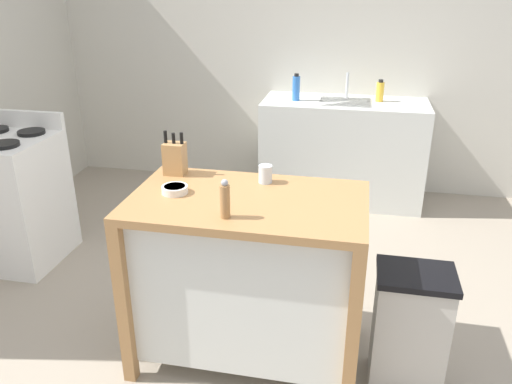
{
  "coord_description": "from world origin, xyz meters",
  "views": [
    {
      "loc": [
        0.42,
        -2.26,
        1.88
      ],
      "look_at": [
        -0.07,
        0.12,
        0.86
      ],
      "focal_mm": 35.85,
      "sensor_mm": 36.0,
      "label": 1
    }
  ],
  "objects_px": {
    "bowl_ceramic_small": "(175,189)",
    "bottle_dish_soap": "(296,88)",
    "sink_faucet": "(347,85)",
    "bottle_hand_soap": "(380,91)",
    "knife_block": "(175,158)",
    "stove": "(12,199)",
    "pepper_grinder": "(225,200)",
    "trash_bin": "(409,328)",
    "kitchen_island": "(248,271)",
    "drinking_cup": "(265,174)"
  },
  "relations": [
    {
      "from": "kitchen_island",
      "to": "knife_block",
      "type": "bearing_deg",
      "value": 151.41
    },
    {
      "from": "kitchen_island",
      "to": "bowl_ceramic_small",
      "type": "distance_m",
      "value": 0.55
    },
    {
      "from": "bottle_hand_soap",
      "to": "sink_faucet",
      "type": "bearing_deg",
      "value": 163.5
    },
    {
      "from": "drinking_cup",
      "to": "stove",
      "type": "height_order",
      "value": "stove"
    },
    {
      "from": "sink_faucet",
      "to": "kitchen_island",
      "type": "bearing_deg",
      "value": -98.84
    },
    {
      "from": "pepper_grinder",
      "to": "drinking_cup",
      "type": "bearing_deg",
      "value": 77.85
    },
    {
      "from": "knife_block",
      "to": "bottle_hand_soap",
      "type": "height_order",
      "value": "knife_block"
    },
    {
      "from": "bowl_ceramic_small",
      "to": "stove",
      "type": "height_order",
      "value": "stove"
    },
    {
      "from": "bowl_ceramic_small",
      "to": "pepper_grinder",
      "type": "distance_m",
      "value": 0.38
    },
    {
      "from": "pepper_grinder",
      "to": "bottle_hand_soap",
      "type": "xyz_separation_m",
      "value": [
        0.7,
        2.5,
        -0.01
      ]
    },
    {
      "from": "knife_block",
      "to": "sink_faucet",
      "type": "bearing_deg",
      "value": 68.93
    },
    {
      "from": "bottle_dish_soap",
      "to": "stove",
      "type": "xyz_separation_m",
      "value": [
        -1.77,
        -1.51,
        -0.55
      ]
    },
    {
      "from": "drinking_cup",
      "to": "pepper_grinder",
      "type": "distance_m",
      "value": 0.45
    },
    {
      "from": "trash_bin",
      "to": "bottle_hand_soap",
      "type": "relative_size",
      "value": 3.39
    },
    {
      "from": "pepper_grinder",
      "to": "bottle_hand_soap",
      "type": "relative_size",
      "value": 0.97
    },
    {
      "from": "pepper_grinder",
      "to": "bottle_dish_soap",
      "type": "xyz_separation_m",
      "value": [
        -0.01,
        2.39,
        0.01
      ]
    },
    {
      "from": "drinking_cup",
      "to": "pepper_grinder",
      "type": "relative_size",
      "value": 0.51
    },
    {
      "from": "knife_block",
      "to": "pepper_grinder",
      "type": "relative_size",
      "value": 1.31
    },
    {
      "from": "pepper_grinder",
      "to": "sink_faucet",
      "type": "xyz_separation_m",
      "value": [
        0.42,
        2.58,
        0.01
      ]
    },
    {
      "from": "pepper_grinder",
      "to": "bowl_ceramic_small",
      "type": "bearing_deg",
      "value": 145.22
    },
    {
      "from": "sink_faucet",
      "to": "bottle_dish_soap",
      "type": "distance_m",
      "value": 0.46
    },
    {
      "from": "pepper_grinder",
      "to": "bottle_dish_soap",
      "type": "bearing_deg",
      "value": 90.13
    },
    {
      "from": "sink_faucet",
      "to": "bottle_hand_soap",
      "type": "xyz_separation_m",
      "value": [
        0.28,
        -0.08,
        -0.02
      ]
    },
    {
      "from": "kitchen_island",
      "to": "bottle_dish_soap",
      "type": "xyz_separation_m",
      "value": [
        -0.06,
        2.17,
        0.5
      ]
    },
    {
      "from": "knife_block",
      "to": "bowl_ceramic_small",
      "type": "relative_size",
      "value": 1.84
    },
    {
      "from": "bottle_dish_soap",
      "to": "kitchen_island",
      "type": "bearing_deg",
      "value": -88.54
    },
    {
      "from": "stove",
      "to": "kitchen_island",
      "type": "bearing_deg",
      "value": -19.94
    },
    {
      "from": "bottle_hand_soap",
      "to": "stove",
      "type": "xyz_separation_m",
      "value": [
        -2.47,
        -1.62,
        -0.52
      ]
    },
    {
      "from": "drinking_cup",
      "to": "stove",
      "type": "bearing_deg",
      "value": 166.67
    },
    {
      "from": "sink_faucet",
      "to": "bottle_hand_soap",
      "type": "bearing_deg",
      "value": -16.5
    },
    {
      "from": "trash_bin",
      "to": "bottle_dish_soap",
      "type": "distance_m",
      "value": 2.48
    },
    {
      "from": "sink_faucet",
      "to": "bottle_dish_soap",
      "type": "height_order",
      "value": "bottle_dish_soap"
    },
    {
      "from": "knife_block",
      "to": "trash_bin",
      "type": "relative_size",
      "value": 0.37
    },
    {
      "from": "knife_block",
      "to": "drinking_cup",
      "type": "height_order",
      "value": "knife_block"
    },
    {
      "from": "bowl_ceramic_small",
      "to": "drinking_cup",
      "type": "height_order",
      "value": "drinking_cup"
    },
    {
      "from": "bowl_ceramic_small",
      "to": "bottle_dish_soap",
      "type": "distance_m",
      "value": 2.2
    },
    {
      "from": "trash_bin",
      "to": "knife_block",
      "type": "bearing_deg",
      "value": 166.7
    },
    {
      "from": "knife_block",
      "to": "bowl_ceramic_small",
      "type": "distance_m",
      "value": 0.27
    },
    {
      "from": "bottle_dish_soap",
      "to": "bottle_hand_soap",
      "type": "xyz_separation_m",
      "value": [
        0.7,
        0.11,
        -0.02
      ]
    },
    {
      "from": "bottle_dish_soap",
      "to": "stove",
      "type": "bearing_deg",
      "value": -139.47
    },
    {
      "from": "kitchen_island",
      "to": "pepper_grinder",
      "type": "xyz_separation_m",
      "value": [
        -0.05,
        -0.22,
        0.49
      ]
    },
    {
      "from": "kitchen_island",
      "to": "stove",
      "type": "relative_size",
      "value": 1.12
    },
    {
      "from": "trash_bin",
      "to": "drinking_cup",
      "type": "bearing_deg",
      "value": 160.44
    },
    {
      "from": "knife_block",
      "to": "stove",
      "type": "bearing_deg",
      "value": 163.13
    },
    {
      "from": "bowl_ceramic_small",
      "to": "bottle_dish_soap",
      "type": "bearing_deg",
      "value": 82.0
    },
    {
      "from": "sink_faucet",
      "to": "stove",
      "type": "height_order",
      "value": "sink_faucet"
    },
    {
      "from": "bowl_ceramic_small",
      "to": "stove",
      "type": "bearing_deg",
      "value": 155.45
    },
    {
      "from": "bottle_dish_soap",
      "to": "sink_faucet",
      "type": "bearing_deg",
      "value": 24.15
    },
    {
      "from": "pepper_grinder",
      "to": "sink_faucet",
      "type": "distance_m",
      "value": 2.62
    },
    {
      "from": "pepper_grinder",
      "to": "trash_bin",
      "type": "distance_m",
      "value": 1.11
    }
  ]
}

